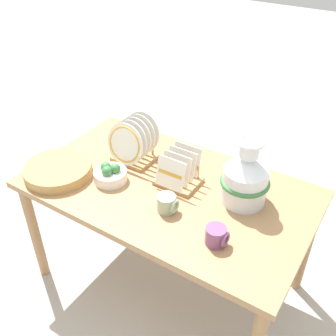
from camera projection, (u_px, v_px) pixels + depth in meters
name	position (u px, v px, depth m)	size (l,w,h in m)	color
ground_plane	(168.00, 278.00, 2.34)	(14.00, 14.00, 0.00)	#B2ADA3
display_table	(168.00, 198.00, 1.98)	(1.41, 0.82, 0.70)	#9E754C
ceramic_vase	(246.00, 177.00, 1.77)	(0.23, 0.23, 0.33)	silver
dish_rack_round_plates	(133.00, 144.00, 2.06)	(0.22, 0.21, 0.24)	tan
dish_rack_square_plates	(179.00, 174.00, 1.93)	(0.21, 0.19, 0.17)	tan
wicker_charger_stack	(58.00, 170.00, 2.00)	(0.34, 0.34, 0.05)	tan
mug_sage_glaze	(167.00, 204.00, 1.77)	(0.10, 0.09, 0.08)	#9EB28E
mug_plum_glaze	(217.00, 236.00, 1.60)	(0.10, 0.09, 0.08)	#7A4770
fruit_bowl	(110.00, 174.00, 1.95)	(0.17, 0.17, 0.10)	white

